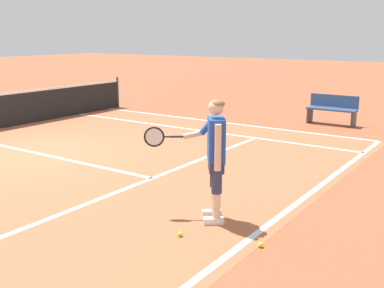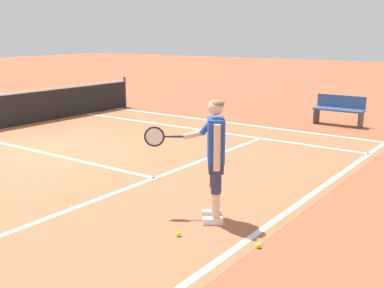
{
  "view_description": "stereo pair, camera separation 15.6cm",
  "coord_description": "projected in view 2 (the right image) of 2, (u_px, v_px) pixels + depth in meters",
  "views": [
    {
      "loc": [
        -6.31,
        -8.48,
        2.56
      ],
      "look_at": [
        -1.01,
        -4.85,
        1.05
      ],
      "focal_mm": 43.9,
      "sensor_mm": 36.0,
      "label": 1
    },
    {
      "loc": [
        -6.23,
        -8.61,
        2.56
      ],
      "look_at": [
        -1.01,
        -4.85,
        1.05
      ],
      "focal_mm": 43.9,
      "sensor_mm": 36.0,
      "label": 2
    }
  ],
  "objects": [
    {
      "name": "tennis_ball_near_feet",
      "position": [
        259.0,
        246.0,
        5.75
      ],
      "size": [
        0.07,
        0.07,
        0.07
      ],
      "primitive_type": "sphere",
      "color": "#CCE02D",
      "rests_on": "ground"
    },
    {
      "name": "courtside_bench",
      "position": [
        339.0,
        110.0,
        13.41
      ],
      "size": [
        0.4,
        1.4,
        0.85
      ],
      "color": "#2D5184",
      "rests_on": "ground"
    },
    {
      "name": "line_service",
      "position": [
        154.0,
        178.0,
        8.54
      ],
      "size": [
        8.23,
        0.1,
        0.01
      ],
      "primitive_type": "cube",
      "color": "white",
      "rests_on": "ground"
    },
    {
      "name": "tennis_player",
      "position": [
        214.0,
        152.0,
        6.4
      ],
      "size": [
        0.63,
        1.21,
        1.71
      ],
      "color": "white",
      "rests_on": "ground"
    },
    {
      "name": "court_inner_surface",
      "position": [
        85.0,
        162.0,
        9.6
      ],
      "size": [
        10.98,
        9.47,
        0.0
      ],
      "primitive_type": "cube",
      "color": "#B2603D",
      "rests_on": "ground"
    },
    {
      "name": "ground_plane",
      "position": [
        42.0,
        152.0,
        10.4
      ],
      "size": [
        80.0,
        80.0,
        0.0
      ],
      "primitive_type": "plane",
      "color": "#9E5133"
    },
    {
      "name": "line_singles_right",
      "position": [
        200.0,
        130.0,
        12.85
      ],
      "size": [
        0.1,
        9.07,
        0.01
      ],
      "primitive_type": "cube",
      "color": "white",
      "rests_on": "ground"
    },
    {
      "name": "tennis_ball_by_baseline",
      "position": [
        178.0,
        234.0,
        6.08
      ],
      "size": [
        0.07,
        0.07,
        0.07
      ],
      "primitive_type": "sphere",
      "color": "#CCE02D",
      "rests_on": "ground"
    },
    {
      "name": "line_doubles_right",
      "position": [
        226.0,
        122.0,
        13.93
      ],
      "size": [
        0.1,
        9.07,
        0.01
      ],
      "primitive_type": "cube",
      "color": "white",
      "rests_on": "ground"
    },
    {
      "name": "line_centre_service",
      "position": [
        44.0,
        153.0,
        10.36
      ],
      "size": [
        0.1,
        6.4,
        0.01
      ],
      "primitive_type": "cube",
      "color": "white",
      "rests_on": "ground"
    },
    {
      "name": "line_baseline",
      "position": [
        291.0,
        209.0,
        7.02
      ],
      "size": [
        10.98,
        0.1,
        0.01
      ],
      "primitive_type": "cube",
      "color": "white",
      "rests_on": "ground"
    }
  ]
}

